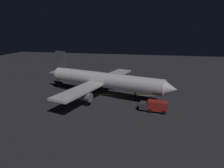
{
  "coord_description": "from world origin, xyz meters",
  "views": [
    {
      "loc": [
        50.61,
        12.16,
        18.2
      ],
      "look_at": [
        0.0,
        2.0,
        3.5
      ],
      "focal_mm": 31.58,
      "sensor_mm": 36.0,
      "label": 1
    }
  ],
  "objects": [
    {
      "name": "ground_plane",
      "position": [
        0.0,
        0.0,
        -0.1
      ],
      "size": [
        180.0,
        180.0,
        0.2
      ],
      "primitive_type": "cube",
      "color": "#2C2C32"
    },
    {
      "name": "traffic_cone_near_left",
      "position": [
        5.05,
        8.51,
        0.25
      ],
      "size": [
        0.5,
        0.5,
        0.55
      ],
      "color": "#EA590F",
      "rests_on": "ground_plane"
    },
    {
      "name": "apron_guide_stripe",
      "position": [
        -1.33,
        4.0,
        0.0
      ],
      "size": [
        3.44,
        21.56,
        0.01
      ],
      "primitive_type": "cube",
      "rotation": [
        0.0,
        0.0,
        0.15
      ],
      "color": "gold",
      "rests_on": "ground_plane"
    },
    {
      "name": "baggage_truck",
      "position": [
        8.46,
        13.48,
        1.3
      ],
      "size": [
        2.81,
        6.28,
        2.54
      ],
      "color": "maroon",
      "rests_on": "ground_plane"
    },
    {
      "name": "traffic_cone_far",
      "position": [
        -7.21,
        9.18,
        0.25
      ],
      "size": [
        0.5,
        0.5,
        0.55
      ],
      "color": "#EA590F",
      "rests_on": "ground_plane"
    },
    {
      "name": "traffic_cone_near_right",
      "position": [
        -1.82,
        10.3,
        0.25
      ],
      "size": [
        0.5,
        0.5,
        0.55
      ],
      "color": "#EA590F",
      "rests_on": "ground_plane"
    },
    {
      "name": "traffic_cone_under_wing",
      "position": [
        -7.19,
        9.0,
        0.25
      ],
      "size": [
        0.5,
        0.5,
        0.55
      ],
      "color": "#EA590F",
      "rests_on": "ground_plane"
    },
    {
      "name": "catering_truck",
      "position": [
        -7.66,
        2.49,
        1.21
      ],
      "size": [
        3.98,
        5.83,
        2.36
      ],
      "color": "maroon",
      "rests_on": "ground_plane"
    },
    {
      "name": "ground_crew_worker",
      "position": [
        3.27,
        12.59,
        0.89
      ],
      "size": [
        0.4,
        0.4,
        1.74
      ],
      "color": "black",
      "rests_on": "ground_plane"
    },
    {
      "name": "airliner",
      "position": [
        -0.17,
        -0.58,
        4.32
      ],
      "size": [
        34.48,
        39.3,
        11.58
      ],
      "color": "white",
      "rests_on": "ground_plane"
    }
  ]
}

